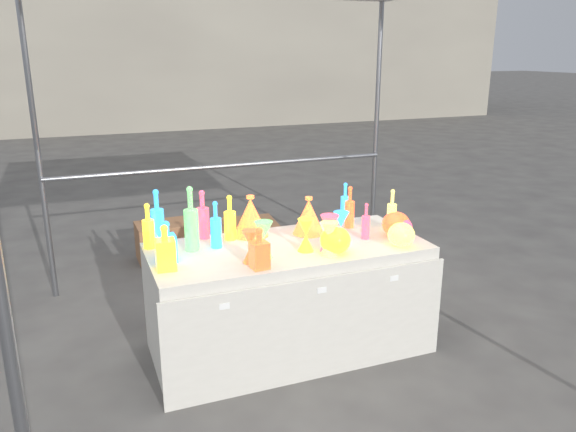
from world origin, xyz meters
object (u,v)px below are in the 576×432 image
object	(u,v)px
decanter_0	(165,247)
lampshade_0	(251,216)
bottle_0	(148,226)
globe_0	(335,242)
cardboard_box_closed	(164,241)
display_table	(289,298)
hourglass_0	(251,246)

from	to	relation	value
decanter_0	lampshade_0	size ratio (longest dim) A/B	0.96
bottle_0	globe_0	bearing A→B (deg)	-26.25
cardboard_box_closed	lampshade_0	bearing A→B (deg)	-80.22
display_table	globe_0	bearing A→B (deg)	-47.12
hourglass_0	bottle_0	bearing A→B (deg)	137.51
decanter_0	lampshade_0	bearing A→B (deg)	36.90
lampshade_0	hourglass_0	bearing A→B (deg)	-109.73
display_table	hourglass_0	xyz separation A→B (m)	(-0.32, -0.19, 0.48)
bottle_0	lampshade_0	bearing A→B (deg)	-0.06
bottle_0	globe_0	size ratio (longest dim) A/B	1.54
cardboard_box_closed	hourglass_0	xyz separation A→B (m)	(0.18, -2.23, 0.67)
bottle_0	lampshade_0	distance (m)	0.69
hourglass_0	display_table	bearing A→B (deg)	31.31
display_table	hourglass_0	size ratio (longest dim) A/B	9.05
decanter_0	globe_0	bearing A→B (deg)	-1.92
display_table	bottle_0	bearing A→B (deg)	161.16
bottle_0	cardboard_box_closed	bearing A→B (deg)	78.80
bottle_0	globe_0	xyz separation A→B (m)	(1.07, -0.53, -0.07)
decanter_0	hourglass_0	distance (m)	0.50
cardboard_box_closed	bottle_0	world-z (taller)	bottle_0
decanter_0	lampshade_0	xyz separation A→B (m)	(0.65, 0.41, 0.01)
globe_0	lampshade_0	xyz separation A→B (m)	(-0.38, 0.53, 0.06)
cardboard_box_closed	bottle_0	xyz separation A→B (m)	(-0.35, -1.74, 0.71)
cardboard_box_closed	hourglass_0	bearing A→B (deg)	-86.55
decanter_0	hourglass_0	size ratio (longest dim) A/B	1.34
display_table	globe_0	xyz separation A→B (m)	(0.22, -0.24, 0.45)
display_table	decanter_0	bearing A→B (deg)	-171.42
hourglass_0	cardboard_box_closed	bearing A→B (deg)	94.73
decanter_0	globe_0	size ratio (longest dim) A/B	1.41
display_table	lampshade_0	world-z (taller)	lampshade_0
display_table	globe_0	world-z (taller)	globe_0
display_table	lampshade_0	distance (m)	0.62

